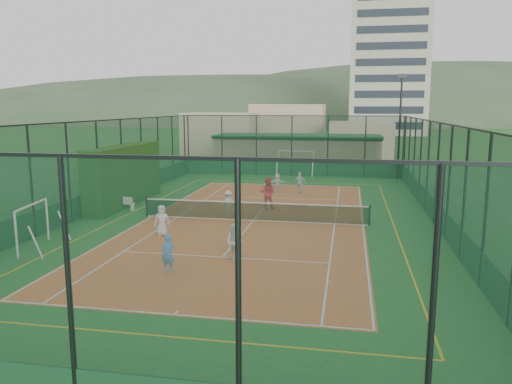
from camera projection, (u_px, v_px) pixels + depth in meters
ground at (254, 221)px, 25.54m from camera, size 300.00×300.00×0.00m
court_slab at (254, 221)px, 25.54m from camera, size 11.17×23.97×0.01m
tennis_net at (254, 211)px, 25.45m from camera, size 11.67×0.12×1.06m
perimeter_fence at (253, 172)px, 25.11m from camera, size 18.12×34.12×5.00m
floodlight_ne at (400, 127)px, 39.36m from camera, size 0.60×0.26×8.25m
clubhouse at (298, 152)px, 46.58m from camera, size 15.20×7.20×3.15m
apartment_tower at (388, 59)px, 100.25m from camera, size 15.00×12.00×30.00m
distant_hills at (336, 123)px, 170.84m from camera, size 200.00×60.00×24.00m
hedge_left at (125, 175)px, 29.44m from camera, size 1.20×8.02×3.51m
white_bench at (123, 203)px, 28.19m from camera, size 1.47×0.60×0.80m
futsal_goal_near at (33, 227)px, 20.42m from camera, size 2.93×1.27×1.83m
futsal_goal_far at (296, 163)px, 42.38m from camera, size 3.11×0.93×2.00m
child_near_left at (162, 220)px, 22.43m from camera, size 0.82×0.74×1.41m
child_near_mid at (168, 253)px, 17.53m from camera, size 0.49×0.32×1.35m
child_near_right at (235, 242)px, 18.83m from camera, size 0.80×0.69×1.42m
child_far_left at (228, 202)px, 26.88m from camera, size 0.97×0.81×1.31m
child_far_right at (300, 183)px, 33.22m from camera, size 0.87×0.41×1.44m
child_far_back at (277, 183)px, 33.73m from camera, size 1.25×0.78×1.29m
coach at (268, 193)px, 28.39m from camera, size 0.92×0.74×1.81m
tennis_balls at (266, 213)px, 27.06m from camera, size 4.15×0.77×0.07m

